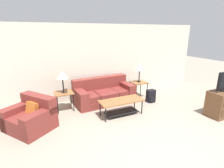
{
  "coord_description": "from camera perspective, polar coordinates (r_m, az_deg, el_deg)",
  "views": [
    {
      "loc": [
        -2.13,
        -1.84,
        2.35
      ],
      "look_at": [
        0.03,
        2.8,
        0.8
      ],
      "focal_mm": 28.0,
      "sensor_mm": 36.0,
      "label": 1
    }
  ],
  "objects": [
    {
      "name": "coffee_table",
      "position": [
        5.08,
        3.07,
        -6.53
      ],
      "size": [
        1.28,
        0.53,
        0.46
      ],
      "color": "#935B33",
      "rests_on": "ground_plane"
    },
    {
      "name": "table_lamp_right",
      "position": [
        6.33,
        9.0,
        5.34
      ],
      "size": [
        0.35,
        0.35,
        0.66
      ],
      "color": "black",
      "rests_on": "side_table_right"
    },
    {
      "name": "picture_frame",
      "position": [
        5.41,
        -14.88,
        -2.17
      ],
      "size": [
        0.1,
        0.04,
        0.13
      ],
      "color": "#4C3828",
      "rests_on": "side_table_left"
    },
    {
      "name": "backpack",
      "position": [
        6.17,
        12.58,
        -3.86
      ],
      "size": [
        0.28,
        0.27,
        0.43
      ],
      "color": "black",
      "rests_on": "ground_plane"
    },
    {
      "name": "tv_console",
      "position": [
        6.01,
        32.73,
        -5.24
      ],
      "size": [
        1.0,
        0.52,
        0.73
      ],
      "color": "brown",
      "rests_on": "ground_plane"
    },
    {
      "name": "side_table_left",
      "position": [
        5.51,
        -15.44,
        -3.23
      ],
      "size": [
        0.54,
        0.49,
        0.58
      ],
      "color": "#935B33",
      "rests_on": "ground_plane"
    },
    {
      "name": "ground_plane",
      "position": [
        3.67,
        20.22,
        -24.21
      ],
      "size": [
        24.0,
        24.0,
        0.0
      ],
      "primitive_type": "plane",
      "color": "gray"
    },
    {
      "name": "side_table_right",
      "position": [
        6.47,
        8.76,
        0.19
      ],
      "size": [
        0.54,
        0.49,
        0.58
      ],
      "color": "#935B33",
      "rests_on": "ground_plane"
    },
    {
      "name": "armchair",
      "position": [
        4.86,
        -24.96,
        -9.93
      ],
      "size": [
        1.34,
        1.38,
        0.8
      ],
      "color": "maroon",
      "rests_on": "ground_plane"
    },
    {
      "name": "couch",
      "position": [
        6.01,
        -2.69,
        -3.18
      ],
      "size": [
        2.04,
        1.05,
        0.82
      ],
      "color": "maroon",
      "rests_on": "ground_plane"
    },
    {
      "name": "wall_back",
      "position": [
        6.27,
        -4.76,
        7.15
      ],
      "size": [
        8.58,
        0.06,
        2.6
      ],
      "color": "silver",
      "rests_on": "ground_plane"
    },
    {
      "name": "table_lamp_left",
      "position": [
        5.34,
        -15.93,
        2.77
      ],
      "size": [
        0.35,
        0.35,
        0.66
      ],
      "color": "black",
      "rests_on": "side_table_left"
    }
  ]
}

